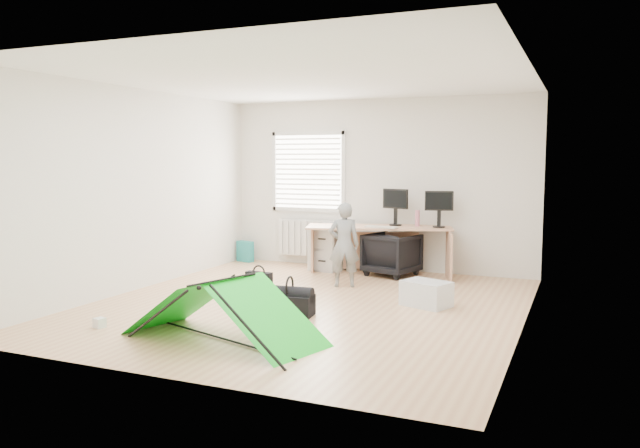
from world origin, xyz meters
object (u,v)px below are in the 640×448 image
at_px(monitor_left, 396,212).
at_px(laptop_bag, 259,282).
at_px(filing_cabinet, 330,247).
at_px(duffel_bag, 290,305).
at_px(office_chair, 392,254).
at_px(kite, 223,310).
at_px(desk, 379,250).
at_px(person, 344,245).
at_px(thermos, 417,218).
at_px(monitor_right, 439,214).
at_px(storage_crate, 426,294).

height_order(monitor_left, laptop_bag, monitor_left).
relative_size(filing_cabinet, duffel_bag, 1.32).
height_order(office_chair, kite, office_chair).
relative_size(desk, duffel_bag, 4.06).
xyz_separation_m(desk, kite, (-0.32, -3.93, -0.07)).
bearing_deg(office_chair, laptop_bag, 72.23).
distance_m(desk, duffel_bag, 2.80).
relative_size(person, laptop_bag, 3.21).
bearing_deg(office_chair, thermos, -131.41).
distance_m(person, laptop_bag, 1.28).
relative_size(filing_cabinet, person, 0.61).
bearing_deg(monitor_right, person, -146.14).
xyz_separation_m(filing_cabinet, office_chair, (1.07, -0.13, -0.03)).
bearing_deg(duffel_bag, person, 83.79).
bearing_deg(monitor_left, office_chair, -71.21).
bearing_deg(duffel_bag, laptop_bag, 128.06).
height_order(storage_crate, laptop_bag, storage_crate).
bearing_deg(monitor_right, laptop_bag, -149.84).
xyz_separation_m(filing_cabinet, storage_crate, (2.02, -1.87, -0.20)).
bearing_deg(monitor_left, person, -89.42).
height_order(monitor_right, thermos, monitor_right).
relative_size(monitor_left, thermos, 1.76).
height_order(person, storage_crate, person).
height_order(person, kite, person).
bearing_deg(laptop_bag, filing_cabinet, 87.73).
distance_m(thermos, office_chair, 0.67).
height_order(desk, thermos, thermos).
xyz_separation_m(office_chair, storage_crate, (0.95, -1.74, -0.17)).
bearing_deg(storage_crate, person, 152.69).
distance_m(monitor_right, kite, 4.32).
distance_m(monitor_right, office_chair, 0.93).
bearing_deg(storage_crate, duffel_bag, -141.90).
bearing_deg(office_chair, kite, 98.92).
height_order(desk, person, person).
relative_size(desk, monitor_right, 5.21).
xyz_separation_m(kite, storage_crate, (1.48, 2.18, -0.15)).
relative_size(thermos, duffel_bag, 0.46).
bearing_deg(duffel_bag, desk, 80.57).
height_order(monitor_right, office_chair, monitor_right).
bearing_deg(filing_cabinet, storage_crate, -34.84).
bearing_deg(monitor_left, duffel_bag, -80.12).
bearing_deg(thermos, office_chair, -148.12).
relative_size(desk, storage_crate, 4.03).
bearing_deg(kite, laptop_bag, 127.24).
distance_m(desk, thermos, 0.76).
xyz_separation_m(laptop_bag, duffel_bag, (0.90, -0.92, -0.02)).
xyz_separation_m(filing_cabinet, thermos, (1.40, 0.08, 0.51)).
xyz_separation_m(monitor_left, kite, (-0.53, -4.11, -0.65)).
relative_size(monitor_left, office_chair, 0.61).
distance_m(office_chair, laptop_bag, 2.26).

